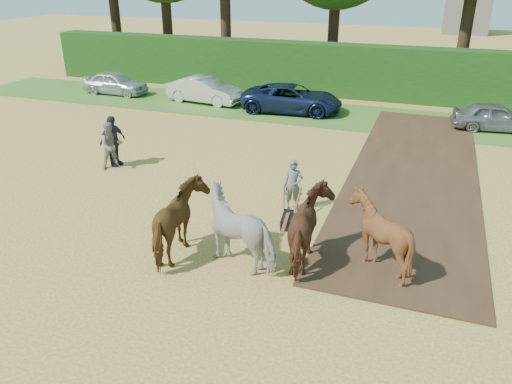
{
  "coord_description": "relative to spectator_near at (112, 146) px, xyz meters",
  "views": [
    {
      "loc": [
        1.84,
        -11.24,
        7.01
      ],
      "look_at": [
        -2.41,
        0.5,
        1.4
      ],
      "focal_mm": 35.0,
      "sensor_mm": 36.0,
      "label": 1
    }
  ],
  "objects": [
    {
      "name": "spectator_near",
      "position": [
        0.0,
        0.0,
        0.0
      ],
      "size": [
        1.08,
        1.1,
        1.8
      ],
      "primitive_type": "imported",
      "rotation": [
        0.0,
        0.0,
        0.86
      ],
      "color": "#B3A68D",
      "rests_on": "ground"
    },
    {
      "name": "hedgerow",
      "position": [
        9.38,
        14.79,
        0.6
      ],
      "size": [
        46.0,
        1.6,
        3.0
      ],
      "primitive_type": "cube",
      "color": "#14380F",
      "rests_on": "ground"
    },
    {
      "name": "parked_cars",
      "position": [
        5.65,
        10.38,
        -0.18
      ],
      "size": [
        30.55,
        2.87,
        1.47
      ],
      "color": "silver",
      "rests_on": "ground"
    },
    {
      "name": "ground",
      "position": [
        9.38,
        -3.71,
        -0.9
      ],
      "size": [
        120.0,
        120.0,
        0.0
      ],
      "primitive_type": "plane",
      "color": "gold",
      "rests_on": "ground"
    },
    {
      "name": "plough_team",
      "position": [
        7.94,
        -4.18,
        0.08
      ],
      "size": [
        6.56,
        5.18,
        1.97
      ],
      "color": "brown",
      "rests_on": "ground"
    },
    {
      "name": "earth_strip",
      "position": [
        10.88,
        3.29,
        -0.87
      ],
      "size": [
        4.5,
        17.0,
        0.05
      ],
      "primitive_type": "cube",
      "color": "#472D1C",
      "rests_on": "ground"
    },
    {
      "name": "grass_verge",
      "position": [
        9.38,
        10.29,
        -0.88
      ],
      "size": [
        50.0,
        5.0,
        0.03
      ],
      "primitive_type": "cube",
      "color": "#38601E",
      "rests_on": "ground"
    },
    {
      "name": "spectator_far",
      "position": [
        -0.11,
        0.26,
        0.09
      ],
      "size": [
        0.78,
        1.24,
        1.97
      ],
      "primitive_type": "imported",
      "rotation": [
        0.0,
        0.0,
        1.29
      ],
      "color": "#23262E",
      "rests_on": "ground"
    }
  ]
}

